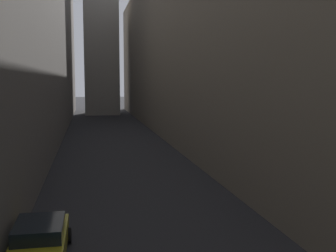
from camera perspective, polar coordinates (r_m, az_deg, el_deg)
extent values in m
plane|color=#232326|center=(40.28, -7.09, -3.08)|extent=(264.00, 264.00, 0.00)
cube|color=#756B5B|center=(44.20, 7.86, 11.98)|extent=(11.92, 108.00, 21.90)
cube|color=gray|center=(83.35, -9.33, 16.77)|extent=(6.56, 6.56, 43.66)
cube|color=#A59919|center=(16.17, -17.22, -15.19)|extent=(1.82, 4.31, 0.69)
cube|color=black|center=(15.82, -17.36, -13.40)|extent=(1.68, 2.29, 0.50)
cylinder|color=black|center=(17.77, -19.68, -14.47)|extent=(0.22, 0.62, 0.62)
cylinder|color=black|center=(17.58, -13.60, -14.50)|extent=(0.22, 0.62, 0.62)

